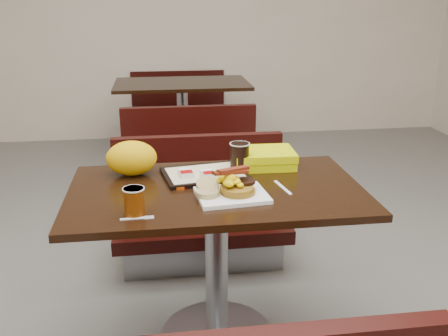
{
  "coord_description": "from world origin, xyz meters",
  "views": [
    {
      "loc": [
        -0.22,
        -1.88,
        1.5
      ],
      "look_at": [
        0.04,
        0.04,
        0.82
      ],
      "focal_mm": 39.79,
      "sensor_mm": 36.0,
      "label": 1
    }
  ],
  "objects": [
    {
      "name": "clamshell",
      "position": [
        0.25,
        0.25,
        0.79
      ],
      "size": [
        0.28,
        0.22,
        0.07
      ],
      "primitive_type": "cube",
      "rotation": [
        0.0,
        0.0,
        -0.03
      ],
      "color": "#C6CC03",
      "rests_on": "table_near"
    },
    {
      "name": "table_near",
      "position": [
        0.0,
        0.0,
        0.38
      ],
      "size": [
        1.2,
        0.7,
        0.75
      ],
      "primitive_type": null,
      "color": "black",
      "rests_on": "floor"
    },
    {
      "name": "tray",
      "position": [
        -0.03,
        0.14,
        0.76
      ],
      "size": [
        0.39,
        0.31,
        0.02
      ],
      "primitive_type": "cube",
      "rotation": [
        0.0,
        0.0,
        0.16
      ],
      "color": "black",
      "rests_on": "table_near"
    },
    {
      "name": "bacon_strips",
      "position": [
        0.05,
        -0.09,
        0.85
      ],
      "size": [
        0.17,
        0.13,
        0.01
      ],
      "primitive_type": null,
      "rotation": [
        0.0,
        0.0,
        0.46
      ],
      "color": "#421204",
      "rests_on": "scrambled_eggs"
    },
    {
      "name": "bench_far_s",
      "position": [
        0.0,
        1.9,
        0.36
      ],
      "size": [
        1.0,
        0.46,
        0.72
      ],
      "primitive_type": null,
      "color": "black",
      "rests_on": "floor"
    },
    {
      "name": "coffee_cup_near",
      "position": [
        -0.32,
        -0.22,
        0.8
      ],
      "size": [
        0.1,
        0.1,
        0.1
      ],
      "primitive_type": "cylinder",
      "rotation": [
        0.0,
        0.0,
        0.41
      ],
      "color": "#9C4405",
      "rests_on": "table_near"
    },
    {
      "name": "sausage_patty",
      "position": [
        0.11,
        -0.07,
        0.8
      ],
      "size": [
        0.08,
        0.08,
        0.01
      ],
      "primitive_type": "cylinder",
      "rotation": [
        0.0,
        0.0,
        -0.02
      ],
      "color": "black",
      "rests_on": "pancake_stack"
    },
    {
      "name": "fork",
      "position": [
        -0.33,
        -0.26,
        0.75
      ],
      "size": [
        0.12,
        0.03,
        0.0
      ],
      "primitive_type": null,
      "rotation": [
        0.0,
        0.0,
        0.04
      ],
      "color": "white",
      "rests_on": "table_near"
    },
    {
      "name": "knife",
      "position": [
        0.27,
        -0.04,
        0.75
      ],
      "size": [
        0.04,
        0.16,
        0.0
      ],
      "primitive_type": "cube",
      "rotation": [
        0.0,
        0.0,
        -1.4
      ],
      "color": "white",
      "rests_on": "table_near"
    },
    {
      "name": "platter",
      "position": [
        0.05,
        -0.11,
        0.76
      ],
      "size": [
        0.29,
        0.24,
        0.02
      ],
      "primitive_type": "cube",
      "rotation": [
        0.0,
        0.0,
        0.1
      ],
      "color": "white",
      "rests_on": "table_near"
    },
    {
      "name": "table_far",
      "position": [
        0.0,
        2.6,
        0.38
      ],
      "size": [
        1.2,
        0.7,
        0.75
      ],
      "primitive_type": null,
      "color": "black",
      "rests_on": "floor"
    },
    {
      "name": "bench_near_n",
      "position": [
        0.0,
        0.7,
        0.36
      ],
      "size": [
        1.0,
        0.46,
        0.72
      ],
      "primitive_type": null,
      "color": "black",
      "rests_on": "floor"
    },
    {
      "name": "condiment_syrup",
      "position": [
        -0.15,
        0.01,
        0.76
      ],
      "size": [
        0.05,
        0.04,
        0.01
      ],
      "primitive_type": "cube",
      "rotation": [
        0.0,
        0.0,
        -0.1
      ],
      "color": "#A63A07",
      "rests_on": "table_near"
    },
    {
      "name": "wall_back",
      "position": [
        0.0,
        3.5,
        1.4
      ],
      "size": [
        6.0,
        0.01,
        2.8
      ],
      "primitive_type": "cube",
      "color": "beige",
      "rests_on": "ground"
    },
    {
      "name": "muffin_top",
      "position": [
        -0.04,
        -0.06,
        0.79
      ],
      "size": [
        0.1,
        0.1,
        0.05
      ],
      "primitive_type": "cylinder",
      "rotation": [
        0.38,
        0.0,
        0.12
      ],
      "color": "tan",
      "rests_on": "platter"
    },
    {
      "name": "bench_far_n",
      "position": [
        0.0,
        3.3,
        0.36
      ],
      "size": [
        1.0,
        0.46,
        0.72
      ],
      "primitive_type": null,
      "color": "black",
      "rests_on": "floor"
    },
    {
      "name": "hashbrown_sleeve_right",
      "position": [
        -0.02,
        0.1,
        0.78
      ],
      "size": [
        0.07,
        0.08,
        0.02
      ],
      "primitive_type": "cube",
      "rotation": [
        0.0,
        0.0,
        0.16
      ],
      "color": "silver",
      "rests_on": "tray"
    },
    {
      "name": "muffin_bottom",
      "position": [
        -0.05,
        -0.11,
        0.78
      ],
      "size": [
        0.1,
        0.1,
        0.02
      ],
      "primitive_type": "cylinder",
      "rotation": [
        0.0,
        0.0,
        0.12
      ],
      "color": "tan",
      "rests_on": "platter"
    },
    {
      "name": "condiment_ketchup",
      "position": [
        -0.15,
        0.01,
        0.75
      ],
      "size": [
        0.04,
        0.03,
        0.01
      ],
      "primitive_type": "cube",
      "rotation": [
        0.0,
        0.0,
        -0.03
      ],
      "color": "#8C0504",
      "rests_on": "table_near"
    },
    {
      "name": "scrambled_eggs",
      "position": [
        0.04,
        -0.1,
        0.82
      ],
      "size": [
        0.09,
        0.08,
        0.05
      ],
      "primitive_type": "ellipsoid",
      "rotation": [
        0.0,
        0.0,
        0.01
      ],
      "color": "#FFF005",
      "rests_on": "pancake_stack"
    },
    {
      "name": "pancake_stack",
      "position": [
        0.07,
        -0.1,
        0.78
      ],
      "size": [
        0.14,
        0.14,
        0.03
      ],
      "primitive_type": "cylinder",
      "rotation": [
        0.0,
        0.0,
        0.05
      ],
      "color": "olive",
      "rests_on": "platter"
    },
    {
      "name": "paper_bag",
      "position": [
        -0.35,
        0.21,
        0.83
      ],
      "size": [
        0.26,
        0.22,
        0.15
      ],
      "primitive_type": "ellipsoid",
      "rotation": [
        0.0,
        0.0,
        0.28
      ],
      "color": "#F2B208",
      "rests_on": "table_near"
    },
    {
      "name": "hashbrown_sleeve_left",
      "position": [
        -0.12,
        0.12,
        0.78
      ],
      "size": [
        0.07,
        0.09,
        0.02
      ],
      "primitive_type": "cube",
      "rotation": [
        0.0,
        0.0,
        0.12
      ],
      "color": "silver",
      "rests_on": "tray"
    },
    {
      "name": "coffee_cup_far",
      "position": [
        0.13,
        0.18,
        0.82
      ],
      "size": [
        0.1,
        0.1,
        0.11
      ],
      "primitive_type": "cylinder",
      "rotation": [
        0.0,
        0.0,
        -0.27
      ],
      "color": "black",
      "rests_on": "tray"
    }
  ]
}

